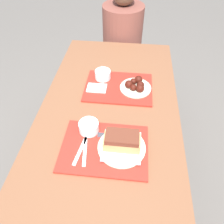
{
  "coord_description": "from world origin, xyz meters",
  "views": [
    {
      "loc": [
        0.11,
        -0.81,
        1.63
      ],
      "look_at": [
        0.02,
        0.01,
        0.78
      ],
      "focal_mm": 35.0,
      "sensor_mm": 36.0,
      "label": 1
    }
  ],
  "objects_px": {
    "bowl_coleslaw_far": "(103,74)",
    "brisket_sandwich_plate": "(122,143)",
    "tray_far": "(118,87)",
    "person_seated_across": "(123,31)",
    "tray_near": "(104,148)",
    "bowl_coleslaw_near": "(89,126)",
    "wings_plate_far": "(136,85)"
  },
  "relations": [
    {
      "from": "tray_far",
      "to": "wings_plate_far",
      "type": "relative_size",
      "value": 2.16
    },
    {
      "from": "bowl_coleslaw_near",
      "to": "bowl_coleslaw_far",
      "type": "bearing_deg",
      "value": 88.64
    },
    {
      "from": "tray_far",
      "to": "brisket_sandwich_plate",
      "type": "relative_size",
      "value": 1.81
    },
    {
      "from": "brisket_sandwich_plate",
      "to": "person_seated_across",
      "type": "height_order",
      "value": "person_seated_across"
    },
    {
      "from": "tray_near",
      "to": "tray_far",
      "type": "bearing_deg",
      "value": 86.55
    },
    {
      "from": "bowl_coleslaw_near",
      "to": "bowl_coleslaw_far",
      "type": "height_order",
      "value": "same"
    },
    {
      "from": "bowl_coleslaw_near",
      "to": "bowl_coleslaw_far",
      "type": "distance_m",
      "value": 0.45
    },
    {
      "from": "person_seated_across",
      "to": "tray_far",
      "type": "bearing_deg",
      "value": -87.72
    },
    {
      "from": "tray_near",
      "to": "brisket_sandwich_plate",
      "type": "distance_m",
      "value": 0.09
    },
    {
      "from": "tray_near",
      "to": "brisket_sandwich_plate",
      "type": "bearing_deg",
      "value": 4.55
    },
    {
      "from": "wings_plate_far",
      "to": "person_seated_across",
      "type": "height_order",
      "value": "person_seated_across"
    },
    {
      "from": "tray_near",
      "to": "bowl_coleslaw_near",
      "type": "xyz_separation_m",
      "value": [
        -0.09,
        0.1,
        0.04
      ]
    },
    {
      "from": "bowl_coleslaw_near",
      "to": "wings_plate_far",
      "type": "height_order",
      "value": "wings_plate_far"
    },
    {
      "from": "bowl_coleslaw_far",
      "to": "bowl_coleslaw_near",
      "type": "bearing_deg",
      "value": -91.36
    },
    {
      "from": "tray_near",
      "to": "tray_far",
      "type": "distance_m",
      "value": 0.47
    },
    {
      "from": "tray_far",
      "to": "tray_near",
      "type": "bearing_deg",
      "value": -93.45
    },
    {
      "from": "bowl_coleslaw_far",
      "to": "wings_plate_far",
      "type": "distance_m",
      "value": 0.23
    },
    {
      "from": "bowl_coleslaw_far",
      "to": "wings_plate_far",
      "type": "height_order",
      "value": "wings_plate_far"
    },
    {
      "from": "tray_far",
      "to": "person_seated_across",
      "type": "xyz_separation_m",
      "value": [
        -0.03,
        0.8,
        -0.01
      ]
    },
    {
      "from": "tray_near",
      "to": "person_seated_across",
      "type": "relative_size",
      "value": 0.61
    },
    {
      "from": "tray_far",
      "to": "wings_plate_far",
      "type": "bearing_deg",
      "value": -2.45
    },
    {
      "from": "tray_near",
      "to": "brisket_sandwich_plate",
      "type": "xyz_separation_m",
      "value": [
        0.08,
        0.01,
        0.04
      ]
    },
    {
      "from": "bowl_coleslaw_near",
      "to": "brisket_sandwich_plate",
      "type": "bearing_deg",
      "value": -27.3
    },
    {
      "from": "tray_near",
      "to": "bowl_coleslaw_near",
      "type": "relative_size",
      "value": 4.14
    },
    {
      "from": "bowl_coleslaw_far",
      "to": "wings_plate_far",
      "type": "bearing_deg",
      "value": -20.82
    },
    {
      "from": "bowl_coleslaw_far",
      "to": "brisket_sandwich_plate",
      "type": "bearing_deg",
      "value": -73.02
    },
    {
      "from": "tray_far",
      "to": "brisket_sandwich_plate",
      "type": "height_order",
      "value": "brisket_sandwich_plate"
    },
    {
      "from": "tray_far",
      "to": "bowl_coleslaw_near",
      "type": "bearing_deg",
      "value": -108.02
    },
    {
      "from": "tray_near",
      "to": "bowl_coleslaw_far",
      "type": "bearing_deg",
      "value": 98.51
    },
    {
      "from": "tray_far",
      "to": "bowl_coleslaw_near",
      "type": "relative_size",
      "value": 4.14
    },
    {
      "from": "tray_far",
      "to": "brisket_sandwich_plate",
      "type": "bearing_deg",
      "value": -83.22
    },
    {
      "from": "bowl_coleslaw_near",
      "to": "tray_far",
      "type": "bearing_deg",
      "value": 71.98
    }
  ]
}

